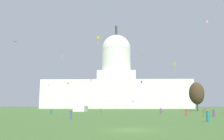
% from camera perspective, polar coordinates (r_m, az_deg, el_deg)
% --- Properties ---
extents(ground_plane, '(800.00, 800.00, 0.00)m').
position_cam_1_polar(ground_plane, '(21.75, 4.97, -15.30)').
color(ground_plane, '#42662D').
extents(capitol_building, '(114.51, 23.93, 67.45)m').
position_cam_1_polar(capitol_building, '(173.05, 1.15, -3.67)').
color(capitol_building, silver).
rests_on(capitol_building, ground_plane).
extents(event_tent, '(5.20, 6.94, 5.40)m').
position_cam_1_polar(event_tent, '(87.15, -8.18, -8.87)').
color(event_tent, white).
rests_on(event_tent, ground_plane).
extents(tree_east_far, '(8.25, 7.90, 12.43)m').
position_cam_1_polar(tree_east_far, '(102.97, 21.25, -5.72)').
color(tree_east_far, '#42301E').
rests_on(tree_east_far, ground_plane).
extents(person_denim_near_tree_east, '(0.38, 0.38, 1.66)m').
position_cam_1_polar(person_denim_near_tree_east, '(37.87, -10.70, -11.41)').
color(person_denim_near_tree_east, '#3D5684').
rests_on(person_denim_near_tree_east, ground_plane).
extents(person_purple_mid_center, '(0.49, 0.49, 1.63)m').
position_cam_1_polar(person_purple_mid_center, '(51.10, 25.12, -10.17)').
color(person_purple_mid_center, '#703D93').
rests_on(person_purple_mid_center, ground_plane).
extents(person_olive_aisle_center, '(0.54, 0.54, 1.48)m').
position_cam_1_polar(person_olive_aisle_center, '(71.34, -2.96, -10.57)').
color(person_olive_aisle_center, olive).
rests_on(person_olive_aisle_center, ground_plane).
extents(person_teal_lawn_far_left, '(0.61, 0.61, 1.64)m').
position_cam_1_polar(person_teal_lawn_far_left, '(34.29, 23.83, -11.11)').
color(person_teal_lawn_far_left, '#1E757A').
rests_on(person_teal_lawn_far_left, ground_plane).
extents(person_red_lawn_far_right, '(0.46, 0.46, 1.53)m').
position_cam_1_polar(person_red_lawn_far_right, '(54.15, 18.89, -10.47)').
color(person_red_lawn_far_right, red).
rests_on(person_red_lawn_far_right, ground_plane).
extents(person_teal_back_right, '(0.48, 0.48, 1.56)m').
position_cam_1_polar(person_teal_back_right, '(59.35, -15.58, -10.48)').
color(person_teal_back_right, '#1E757A').
rests_on(person_teal_back_right, ground_plane).
extents(person_olive_back_left, '(0.37, 0.37, 1.61)m').
position_cam_1_polar(person_olive_back_left, '(48.67, 22.88, -10.39)').
color(person_olive_back_left, olive).
rests_on(person_olive_back_left, ground_plane).
extents(person_purple_edge_east, '(0.54, 0.54, 1.70)m').
position_cam_1_polar(person_purple_edge_east, '(63.74, 12.64, -10.42)').
color(person_purple_edge_east, '#703D93').
rests_on(person_purple_edge_east, ground_plane).
extents(person_purple_near_tent, '(0.46, 0.46, 1.65)m').
position_cam_1_polar(person_purple_near_tent, '(83.46, 23.15, -9.60)').
color(person_purple_near_tent, '#703D93').
rests_on(person_purple_near_tent, ground_plane).
extents(kite_turquoise_mid, '(1.68, 1.59, 0.19)m').
position_cam_1_polar(kite_turquoise_mid, '(137.81, 8.06, 3.65)').
color(kite_turquoise_mid, teal).
extents(kite_red_low, '(1.00, 1.86, 2.31)m').
position_cam_1_polar(kite_red_low, '(88.86, -16.60, -4.10)').
color(kite_red_low, red).
extents(kite_gold_mid, '(0.68, 0.70, 4.28)m').
position_cam_1_polar(kite_gold_mid, '(100.87, 16.05, 1.38)').
color(kite_gold_mid, gold).
extents(kite_cyan_mid, '(1.20, 1.21, 3.77)m').
position_cam_1_polar(kite_cyan_mid, '(134.42, -12.86, 4.21)').
color(kite_cyan_mid, '#33BCDB').
extents(kite_violet_low, '(1.41, 1.70, 0.41)m').
position_cam_1_polar(kite_violet_low, '(60.66, -24.60, 6.62)').
color(kite_violet_low, purple).
extents(kite_pink_high, '(0.83, 0.72, 4.39)m').
position_cam_1_polar(kite_pink_high, '(103.78, 23.66, 11.32)').
color(kite_pink_high, pink).
extents(kite_blue_low, '(0.97, 1.03, 1.20)m').
position_cam_1_polar(kite_blue_low, '(124.19, 7.71, -3.14)').
color(kite_blue_low, blue).
extents(kite_yellow_mid, '(1.38, 1.36, 4.21)m').
position_cam_1_polar(kite_yellow_mid, '(97.70, -3.55, 8.42)').
color(kite_yellow_mid, yellow).
extents(kite_lime_low, '(1.08, 1.08, 0.96)m').
position_cam_1_polar(kite_lime_low, '(113.38, -11.41, -3.43)').
color(kite_lime_low, '#8CD133').
extents(kite_turquoise_mid_b, '(0.88, 0.89, 2.51)m').
position_cam_1_polar(kite_turquoise_mid_b, '(142.36, -5.50, -2.67)').
color(kite_turquoise_mid_b, teal).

